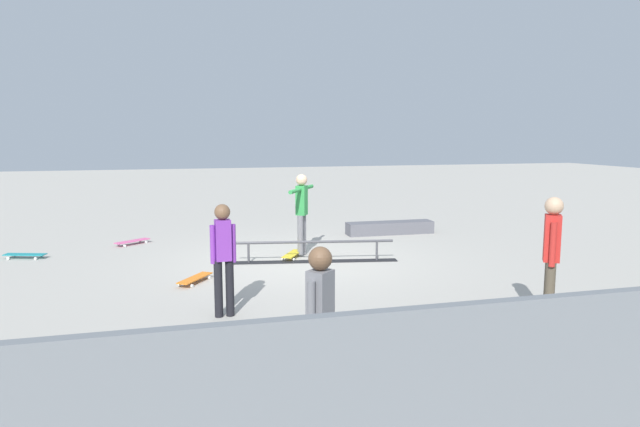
{
  "coord_description": "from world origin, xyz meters",
  "views": [
    {
      "loc": [
        2.36,
        10.33,
        2.42
      ],
      "look_at": [
        -0.22,
        0.64,
        1.0
      ],
      "focal_mm": 31.64,
      "sensor_mm": 36.0,
      "label": 1
    }
  ],
  "objects_px": {
    "bystander_grey_shirt": "(320,321)",
    "loose_skateboard_pink": "(132,241)",
    "skater_main": "(302,209)",
    "skateboard_main": "(293,254)",
    "grind_rail": "(313,253)",
    "bystander_purple_shirt": "(223,254)",
    "skate_ledge": "(390,228)",
    "loose_skateboard_teal": "(25,255)",
    "loose_skateboard_orange": "(195,278)",
    "bystander_red_shirt": "(551,254)"
  },
  "relations": [
    {
      "from": "grind_rail",
      "to": "loose_skateboard_pink",
      "type": "bearing_deg",
      "value": -27.55
    },
    {
      "from": "grind_rail",
      "to": "skate_ledge",
      "type": "xyz_separation_m",
      "value": [
        -2.55,
        -2.45,
        -0.03
      ]
    },
    {
      "from": "skateboard_main",
      "to": "bystander_red_shirt",
      "type": "relative_size",
      "value": 0.48
    },
    {
      "from": "bystander_grey_shirt",
      "to": "skater_main",
      "type": "bearing_deg",
      "value": -142.68
    },
    {
      "from": "bystander_grey_shirt",
      "to": "loose_skateboard_teal",
      "type": "distance_m",
      "value": 8.49
    },
    {
      "from": "skate_ledge",
      "to": "skateboard_main",
      "type": "xyz_separation_m",
      "value": [
        2.86,
        2.0,
        -0.08
      ]
    },
    {
      "from": "bystander_purple_shirt",
      "to": "loose_skateboard_teal",
      "type": "relative_size",
      "value": 1.84
    },
    {
      "from": "skater_main",
      "to": "bystander_red_shirt",
      "type": "height_order",
      "value": "bystander_red_shirt"
    },
    {
      "from": "skateboard_main",
      "to": "loose_skateboard_orange",
      "type": "relative_size",
      "value": 1.03
    },
    {
      "from": "skater_main",
      "to": "bystander_grey_shirt",
      "type": "distance_m",
      "value": 6.46
    },
    {
      "from": "bystander_red_shirt",
      "to": "loose_skateboard_teal",
      "type": "distance_m",
      "value": 9.55
    },
    {
      "from": "skate_ledge",
      "to": "loose_skateboard_orange",
      "type": "relative_size",
      "value": 2.77
    },
    {
      "from": "bystander_grey_shirt",
      "to": "loose_skateboard_pink",
      "type": "xyz_separation_m",
      "value": [
        2.05,
        -8.37,
        -0.77
      ]
    },
    {
      "from": "bystander_grey_shirt",
      "to": "loose_skateboard_pink",
      "type": "distance_m",
      "value": 8.66
    },
    {
      "from": "grind_rail",
      "to": "loose_skateboard_pink",
      "type": "height_order",
      "value": "grind_rail"
    },
    {
      "from": "loose_skateboard_teal",
      "to": "bystander_purple_shirt",
      "type": "bearing_deg",
      "value": 144.45
    },
    {
      "from": "grind_rail",
      "to": "bystander_red_shirt",
      "type": "bearing_deg",
      "value": 125.55
    },
    {
      "from": "bystander_purple_shirt",
      "to": "bystander_grey_shirt",
      "type": "bearing_deg",
      "value": 97.32
    },
    {
      "from": "bystander_purple_shirt",
      "to": "bystander_red_shirt",
      "type": "relative_size",
      "value": 0.92
    },
    {
      "from": "loose_skateboard_teal",
      "to": "bystander_red_shirt",
      "type": "bearing_deg",
      "value": 158.51
    },
    {
      "from": "skateboard_main",
      "to": "bystander_red_shirt",
      "type": "height_order",
      "value": "bystander_red_shirt"
    },
    {
      "from": "skate_ledge",
      "to": "loose_skateboard_teal",
      "type": "bearing_deg",
      "value": 5.18
    },
    {
      "from": "bystander_red_shirt",
      "to": "grind_rail",
      "type": "bearing_deg",
      "value": -121.43
    },
    {
      "from": "bystander_purple_shirt",
      "to": "bystander_red_shirt",
      "type": "bearing_deg",
      "value": 156.89
    },
    {
      "from": "bystander_purple_shirt",
      "to": "bystander_red_shirt",
      "type": "xyz_separation_m",
      "value": [
        -3.96,
        1.41,
        0.07
      ]
    },
    {
      "from": "bystander_purple_shirt",
      "to": "bystander_grey_shirt",
      "type": "xyz_separation_m",
      "value": [
        -0.55,
        2.89,
        -0.02
      ]
    },
    {
      "from": "loose_skateboard_orange",
      "to": "skate_ledge",
      "type": "bearing_deg",
      "value": -20.26
    },
    {
      "from": "grind_rail",
      "to": "skate_ledge",
      "type": "height_order",
      "value": "grind_rail"
    },
    {
      "from": "skater_main",
      "to": "skateboard_main",
      "type": "distance_m",
      "value": 0.92
    },
    {
      "from": "grind_rail",
      "to": "bystander_purple_shirt",
      "type": "xyz_separation_m",
      "value": [
        1.94,
        2.83,
        0.68
      ]
    },
    {
      "from": "skater_main",
      "to": "skate_ledge",
      "type": "bearing_deg",
      "value": 157.13
    },
    {
      "from": "skater_main",
      "to": "bystander_red_shirt",
      "type": "distance_m",
      "value": 5.28
    },
    {
      "from": "bystander_red_shirt",
      "to": "loose_skateboard_orange",
      "type": "bearing_deg",
      "value": -94.22
    },
    {
      "from": "bystander_grey_shirt",
      "to": "loose_skateboard_pink",
      "type": "bearing_deg",
      "value": -117.24
    },
    {
      "from": "skate_ledge",
      "to": "loose_skateboard_pink",
      "type": "relative_size",
      "value": 2.83
    },
    {
      "from": "skate_ledge",
      "to": "bystander_grey_shirt",
      "type": "height_order",
      "value": "bystander_grey_shirt"
    },
    {
      "from": "skateboard_main",
      "to": "bystander_purple_shirt",
      "type": "bearing_deg",
      "value": 3.12
    },
    {
      "from": "grind_rail",
      "to": "bystander_purple_shirt",
      "type": "distance_m",
      "value": 3.5
    },
    {
      "from": "skate_ledge",
      "to": "bystander_grey_shirt",
      "type": "bearing_deg",
      "value": 64.28
    },
    {
      "from": "skateboard_main",
      "to": "loose_skateboard_pink",
      "type": "height_order",
      "value": "same"
    },
    {
      "from": "grind_rail",
      "to": "skateboard_main",
      "type": "distance_m",
      "value": 0.56
    },
    {
      "from": "loose_skateboard_pink",
      "to": "skate_ledge",
      "type": "bearing_deg",
      "value": 140.64
    },
    {
      "from": "skate_ledge",
      "to": "loose_skateboard_teal",
      "type": "relative_size",
      "value": 2.6
    },
    {
      "from": "loose_skateboard_teal",
      "to": "skateboard_main",
      "type": "bearing_deg",
      "value": -176.72
    },
    {
      "from": "grind_rail",
      "to": "loose_skateboard_teal",
      "type": "bearing_deg",
      "value": -7.72
    },
    {
      "from": "loose_skateboard_teal",
      "to": "loose_skateboard_orange",
      "type": "relative_size",
      "value": 1.06
    },
    {
      "from": "bystander_grey_shirt",
      "to": "skate_ledge",
      "type": "bearing_deg",
      "value": -156.75
    },
    {
      "from": "skater_main",
      "to": "skateboard_main",
      "type": "bearing_deg",
      "value": -24.49
    },
    {
      "from": "skate_ledge",
      "to": "skateboard_main",
      "type": "height_order",
      "value": "skate_ledge"
    },
    {
      "from": "bystander_red_shirt",
      "to": "bystander_purple_shirt",
      "type": "bearing_deg",
      "value": -76.44
    }
  ]
}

